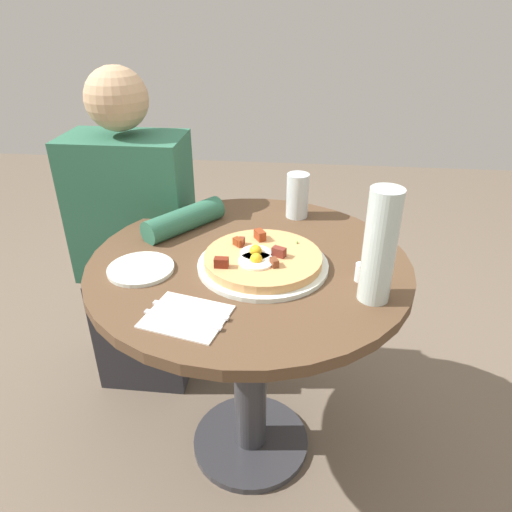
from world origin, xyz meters
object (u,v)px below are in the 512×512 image
Objects in this scene: dining_table at (250,311)px; pizza_plate at (263,265)px; knife at (190,310)px; water_glass at (297,196)px; breakfast_pizza at (262,258)px; fork at (182,320)px; salt_shaker at (361,272)px; bread_plate at (141,269)px; water_bottle at (380,247)px; person_seated at (139,257)px.

pizza_plate is (-0.04, 0.03, 0.17)m from dining_table.
water_glass is at bearing 82.13° from knife.
breakfast_pizza is at bearing 136.17° from dining_table.
breakfast_pizza is at bearing 73.55° from fork.
fork is 3.94× the size of salt_shaker.
bread_plate is 3.63× the size of salt_shaker.
dining_table is 2.53× the size of pizza_plate.
water_glass reaches higher than breakfast_pizza.
water_glass reaches higher than dining_table.
breakfast_pizza reaches higher than dining_table.
fork is 0.45m from water_bottle.
water_glass is (-0.54, 0.04, 0.27)m from person_seated.
knife is at bearing 57.23° from pizza_plate.
person_seated is 24.86× the size of salt_shaker.
salt_shaker is (-0.28, 0.08, 0.19)m from dining_table.
water_glass is 0.48m from water_bottle.
breakfast_pizza is 1.13× the size of water_bottle.
water_bottle is (-0.56, 0.06, 0.13)m from bread_plate.
pizza_plate is 0.31m from bread_plate.
water_bottle reaches higher than knife.
water_bottle is at bearing 113.23° from water_glass.
person_seated is (0.43, -0.33, -0.03)m from dining_table.
pizza_plate is 1.26× the size of water_bottle.
breakfast_pizza reaches higher than bread_plate.
pizza_plate is 1.12× the size of breakfast_pizza.
water_bottle is (-0.19, 0.44, 0.06)m from water_glass.
dining_table is 0.33m from bread_plate.
dining_table is 4.66× the size of fork.
breakfast_pizza is 2.18× the size of water_glass.
breakfast_pizza is 0.31m from water_bottle.
breakfast_pizza is at bearing 24.57° from pizza_plate.
breakfast_pizza is 0.25m from knife.
salt_shaker reaches higher than pizza_plate.
bread_plate is (0.30, 0.05, -0.00)m from pizza_plate.
bread_plate is at bearing 9.86° from pizza_plate.
dining_table is at bearing 68.44° from water_glass.
water_bottle is 5.78× the size of salt_shaker.
bread_plate is 0.53m from water_glass.
bread_plate is (-0.17, 0.41, 0.20)m from person_seated.
person_seated is 0.72m from fork.
dining_table is at bearing -41.62° from pizza_plate.
fork reaches higher than dining_table.
person_seated is at bearing 133.71° from knife.
water_glass is 2.99× the size of salt_shaker.
water_bottle is at bearing 27.92° from knife.
person_seated reaches higher than water_glass.
bread_plate is (0.26, 0.09, 0.17)m from dining_table.
salt_shaker reaches higher than dining_table.
person_seated is 8.32× the size of water_glass.
bread_plate is 0.92× the size of knife.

